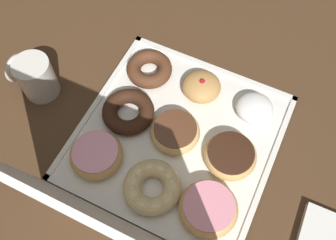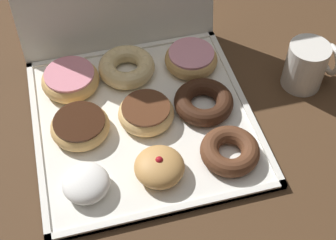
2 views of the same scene
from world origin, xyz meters
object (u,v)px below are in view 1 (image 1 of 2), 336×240
at_px(powdered_filled_donut_0, 254,108).
at_px(chocolate_frosted_donut_3, 231,154).
at_px(donut_box, 177,137).
at_px(pink_frosted_donut_6, 208,208).
at_px(chocolate_frosted_donut_4, 174,133).
at_px(pink_frosted_donut_8, 96,155).
at_px(cruller_donut_7, 152,187).
at_px(chocolate_cake_ring_donut_5, 129,111).
at_px(jelly_filled_donut_1, 200,86).
at_px(coffee_mug, 35,77).
at_px(chocolate_cake_ring_donut_2, 149,69).

height_order(powdered_filled_donut_0, chocolate_frosted_donut_3, powdered_filled_donut_0).
distance_m(donut_box, pink_frosted_donut_6, 0.18).
xyz_separation_m(chocolate_frosted_donut_4, pink_frosted_donut_6, (-0.13, 0.12, 0.00)).
bearing_deg(pink_frosted_donut_8, cruller_donut_7, 175.23).
xyz_separation_m(chocolate_cake_ring_donut_5, pink_frosted_donut_8, (0.01, 0.13, 0.00)).
xyz_separation_m(chocolate_frosted_donut_4, cruller_donut_7, (-0.01, 0.13, 0.00)).
bearing_deg(donut_box, jelly_filled_donut_1, -88.42).
bearing_deg(pink_frosted_donut_8, coffee_mug, -24.53).
relative_size(donut_box, coffee_mug, 4.12).
bearing_deg(pink_frosted_donut_6, powdered_filled_donut_0, -91.11).
bearing_deg(chocolate_frosted_donut_4, coffee_mug, 3.12).
height_order(chocolate_frosted_donut_4, cruller_donut_7, cruller_donut_7).
xyz_separation_m(chocolate_cake_ring_donut_5, pink_frosted_donut_6, (-0.25, 0.13, 0.00)).
xyz_separation_m(donut_box, chocolate_cake_ring_donut_2, (0.13, -0.13, 0.02)).
height_order(jelly_filled_donut_1, cruller_donut_7, jelly_filled_donut_1).
bearing_deg(chocolate_cake_ring_donut_2, powdered_filled_donut_0, -178.98).
bearing_deg(cruller_donut_7, chocolate_frosted_donut_3, -130.36).
height_order(chocolate_frosted_donut_4, pink_frosted_donut_6, pink_frosted_donut_6).
xyz_separation_m(donut_box, coffee_mug, (0.35, 0.02, 0.05)).
distance_m(jelly_filled_donut_1, coffee_mug, 0.38).
height_order(donut_box, chocolate_frosted_donut_3, chocolate_frosted_donut_3).
relative_size(chocolate_frosted_donut_4, coffee_mug, 1.06).
bearing_deg(coffee_mug, powdered_filled_donut_0, -162.27).
bearing_deg(chocolate_cake_ring_donut_2, donut_box, 136.70).
xyz_separation_m(cruller_donut_7, pink_frosted_donut_8, (0.14, -0.01, 0.00)).
bearing_deg(chocolate_cake_ring_donut_5, donut_box, 178.76).
relative_size(pink_frosted_donut_6, coffee_mug, 1.15).
bearing_deg(donut_box, pink_frosted_donut_6, 135.09).
distance_m(powdered_filled_donut_0, cruller_donut_7, 0.29).
height_order(jelly_filled_donut_1, pink_frosted_donut_6, jelly_filled_donut_1).
xyz_separation_m(chocolate_frosted_donut_3, cruller_donut_7, (0.12, 0.14, 0.00)).
xyz_separation_m(powdered_filled_donut_0, coffee_mug, (0.48, 0.15, 0.02)).
xyz_separation_m(donut_box, cruller_donut_7, (-0.01, 0.13, 0.02)).
distance_m(chocolate_cake_ring_donut_2, chocolate_frosted_donut_4, 0.18).
xyz_separation_m(chocolate_frosted_donut_4, chocolate_cake_ring_donut_5, (0.12, -0.01, -0.00)).
relative_size(chocolate_cake_ring_donut_5, cruller_donut_7, 0.99).
height_order(pink_frosted_donut_6, pink_frosted_donut_8, same).
distance_m(chocolate_cake_ring_donut_2, pink_frosted_donut_6, 0.36).
height_order(donut_box, coffee_mug, coffee_mug).
bearing_deg(powdered_filled_donut_0, coffee_mug, 17.73).
xyz_separation_m(chocolate_frosted_donut_4, coffee_mug, (0.34, 0.02, 0.02)).
xyz_separation_m(cruller_donut_7, coffee_mug, (0.36, -0.11, 0.02)).
height_order(powdered_filled_donut_0, chocolate_cake_ring_donut_5, powdered_filled_donut_0).
relative_size(chocolate_frosted_donut_3, chocolate_frosted_donut_4, 1.03).
distance_m(powdered_filled_donut_0, chocolate_frosted_donut_4, 0.19).
relative_size(powdered_filled_donut_0, cruller_donut_7, 0.69).
xyz_separation_m(chocolate_frosted_donut_3, chocolate_frosted_donut_4, (0.13, 0.01, 0.00)).
height_order(chocolate_frosted_donut_3, pink_frosted_donut_8, pink_frosted_donut_8).
height_order(donut_box, pink_frosted_donut_6, pink_frosted_donut_6).
distance_m(jelly_filled_donut_1, chocolate_cake_ring_donut_5, 0.17).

